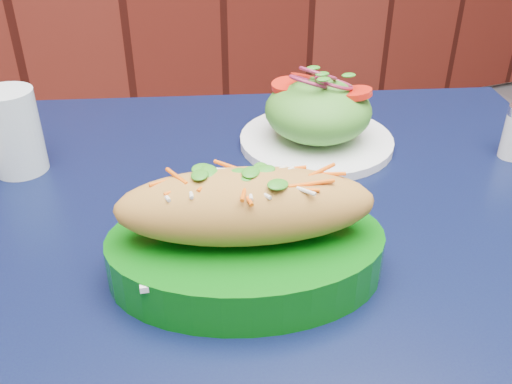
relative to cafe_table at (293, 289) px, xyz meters
name	(u,v)px	position (x,y,z in m)	size (l,w,h in m)	color
cafe_table	(293,289)	(0.00, 0.00, 0.00)	(1.00, 1.00, 0.75)	black
banh_mi_basket	(246,234)	(-0.08, -0.05, 0.14)	(0.31, 0.24, 0.12)	#085C0C
salad_plate	(318,117)	(0.11, 0.18, 0.13)	(0.22, 0.22, 0.11)	white
water_glass	(14,132)	(-0.28, 0.25, 0.14)	(0.07, 0.07, 0.11)	silver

